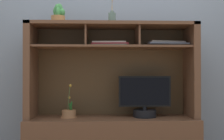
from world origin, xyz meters
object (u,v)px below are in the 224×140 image
(magazine_stack_centre, at_px, (110,44))
(potted_succulent, at_px, (58,15))
(diffuser_bottle, at_px, (112,18))
(tv_monitor, at_px, (145,100))
(media_console, at_px, (112,133))
(magazine_stack_left, at_px, (166,44))
(potted_orchid, at_px, (69,113))

(magazine_stack_centre, height_order, potted_succulent, potted_succulent)
(diffuser_bottle, bearing_deg, tv_monitor, -1.39)
(tv_monitor, height_order, potted_succulent, potted_succulent)
(media_console, xyz_separation_m, tv_monitor, (0.31, -0.03, 0.31))
(magazine_stack_centre, distance_m, diffuser_bottle, 0.25)
(media_console, xyz_separation_m, magazine_stack_left, (0.52, -0.01, 0.85))
(magazine_stack_centre, distance_m, potted_succulent, 0.57)
(potted_succulent, bearing_deg, tv_monitor, -3.16)
(magazine_stack_centre, bearing_deg, potted_orchid, -174.29)
(magazine_stack_left, distance_m, magazine_stack_centre, 0.53)
(tv_monitor, distance_m, diffuser_bottle, 0.84)
(magazine_stack_left, relative_size, potted_succulent, 2.02)
(tv_monitor, relative_size, magazine_stack_centre, 1.34)
(tv_monitor, bearing_deg, potted_succulent, 176.84)
(magazine_stack_centre, xyz_separation_m, potted_succulent, (-0.50, 0.00, 0.27))
(media_console, bearing_deg, magazine_stack_centre, 138.78)
(magazine_stack_left, relative_size, diffuser_bottle, 1.48)
(magazine_stack_left, height_order, diffuser_bottle, diffuser_bottle)
(tv_monitor, distance_m, magazine_stack_centre, 0.63)
(magazine_stack_centre, relative_size, potted_succulent, 1.85)
(magazine_stack_left, height_order, potted_succulent, potted_succulent)
(magazine_stack_left, distance_m, diffuser_bottle, 0.57)
(potted_orchid, distance_m, magazine_stack_left, 1.13)
(media_console, bearing_deg, diffuser_bottle, -90.00)
(potted_orchid, bearing_deg, diffuser_bottle, 0.64)
(media_console, distance_m, tv_monitor, 0.44)
(diffuser_bottle, bearing_deg, magazine_stack_centre, 113.47)
(tv_monitor, distance_m, potted_orchid, 0.72)
(potted_orchid, relative_size, magazine_stack_centre, 0.85)
(potted_orchid, bearing_deg, magazine_stack_centre, 5.71)
(tv_monitor, xyz_separation_m, potted_orchid, (-0.71, 0.00, -0.12))
(tv_monitor, relative_size, magazine_stack_left, 1.23)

